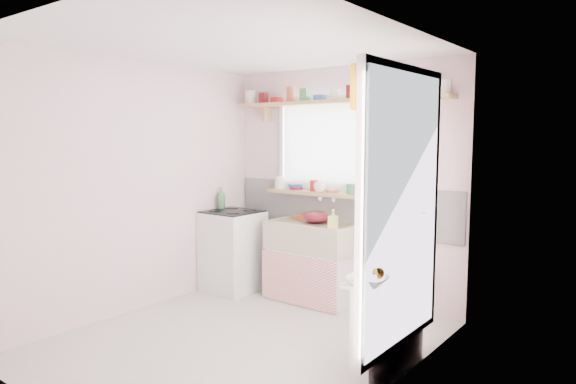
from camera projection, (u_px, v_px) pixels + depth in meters
The scene contains 19 objects.
room at pixel (360, 180), 4.57m from camera, with size 3.20×3.20×3.20m.
sink_unit at pixel (313, 261), 5.50m from camera, with size 0.95×0.65×1.11m.
cooker at pixel (233, 250), 5.89m from camera, with size 0.58×0.58×0.93m.
radiator_ledge at pixel (389, 323), 3.77m from camera, with size 0.22×0.95×0.78m.
windowsill at pixel (323, 194), 5.57m from camera, with size 1.40×0.22×0.04m, color tan.
pine_shelf at pixel (335, 102), 5.37m from camera, with size 2.52×0.24×0.04m, color tan.
shelf_crockery at pixel (334, 95), 5.37m from camera, with size 2.47×0.11×0.12m.
sill_crockery at pixel (319, 187), 5.60m from camera, with size 1.35×0.11×0.12m.
dish_tray at pixel (315, 217), 5.69m from camera, with size 0.37×0.28×0.04m, color #E14714.
colander at pixel (316, 217), 5.41m from camera, with size 0.28×0.28×0.13m, color #5A0F1A.
jade_plant at pixel (404, 228), 4.07m from camera, with size 0.47×0.40×0.52m, color #276129.
fruit_bowl at pixel (368, 281), 3.39m from camera, with size 0.27×0.27×0.07m, color silver.
herb_pot at pixel (368, 270), 3.38m from camera, with size 0.11×0.08×0.22m, color #336C2B.
soap_bottle_sink at pixel (333, 219), 5.07m from camera, with size 0.08×0.09×0.19m, color #D4CD5E.
sill_cup at pixel (320, 187), 5.52m from camera, with size 0.14×0.14×0.11m, color white.
sill_bowl at pixel (296, 186), 5.86m from camera, with size 0.19×0.19×0.06m, color #3758B2.
shelf_vase at pixel (358, 91), 5.12m from camera, with size 0.13×0.13×0.13m, color #B24336.
cooker_bottle at pixel (221, 198), 5.99m from camera, with size 0.10×0.10×0.26m, color #3D7B4A.
fruit at pixel (369, 272), 3.38m from camera, with size 0.20×0.14×0.10m.
Camera 1 is at (2.93, -3.14, 1.76)m, focal length 32.00 mm.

